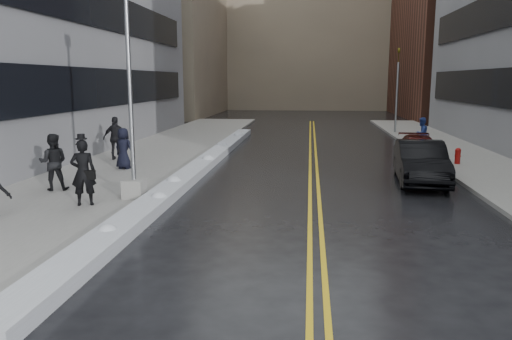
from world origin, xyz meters
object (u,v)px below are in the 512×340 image
(fire_hydrant, at_px, (458,155))
(traffic_signal, at_px, (397,87))
(pedestrian_c, at_px, (123,148))
(car_maroon, at_px, (419,149))
(lamppost, at_px, (131,124))
(car_black, at_px, (421,162))
(pedestrian_fedora, at_px, (83,173))
(pedestrian_d, at_px, (116,138))
(pedestrian_b, at_px, (53,162))
(pedestrian_east, at_px, (421,134))

(fire_hydrant, bearing_deg, traffic_signal, 92.05)
(pedestrian_c, height_order, car_maroon, pedestrian_c)
(lamppost, relative_size, car_black, 1.57)
(traffic_signal, bearing_deg, car_black, -96.26)
(traffic_signal, height_order, car_black, traffic_signal)
(pedestrian_fedora, distance_m, car_maroon, 15.72)
(fire_hydrant, height_order, traffic_signal, traffic_signal)
(pedestrian_d, bearing_deg, car_maroon, 179.13)
(lamppost, xyz_separation_m, pedestrian_fedora, (-1.17, -1.09, -1.38))
(pedestrian_b, distance_m, pedestrian_d, 6.74)
(pedestrian_b, xyz_separation_m, pedestrian_c, (0.84, 4.34, -0.10))
(lamppost, relative_size, pedestrian_d, 3.72)
(pedestrian_c, relative_size, pedestrian_east, 1.00)
(pedestrian_fedora, height_order, pedestrian_c, pedestrian_fedora)
(fire_hydrant, relative_size, pedestrian_c, 0.42)
(fire_hydrant, distance_m, car_maroon, 1.85)
(pedestrian_b, xyz_separation_m, car_black, (12.98, 3.35, -0.33))
(lamppost, distance_m, pedestrian_b, 3.53)
(traffic_signal, height_order, pedestrian_b, traffic_signal)
(fire_hydrant, bearing_deg, car_black, -122.62)
(car_black, bearing_deg, fire_hydrant, 62.06)
(fire_hydrant, height_order, car_black, car_black)
(car_black, bearing_deg, pedestrian_b, -160.86)
(traffic_signal, distance_m, car_black, 18.13)
(pedestrian_c, distance_m, pedestrian_east, 15.82)
(traffic_signal, bearing_deg, pedestrian_c, -129.91)
(pedestrian_fedora, distance_m, car_black, 12.21)
(fire_hydrant, bearing_deg, pedestrian_d, -178.36)
(pedestrian_fedora, relative_size, pedestrian_east, 1.15)
(pedestrian_fedora, xyz_separation_m, car_maroon, (11.97, 10.18, -0.52))
(car_black, bearing_deg, pedestrian_east, 82.65)
(fire_hydrant, xyz_separation_m, car_maroon, (-1.50, 1.09, 0.09))
(fire_hydrant, relative_size, pedestrian_fedora, 0.36)
(traffic_signal, bearing_deg, pedestrian_fedora, -119.32)
(pedestrian_fedora, xyz_separation_m, pedestrian_b, (-1.96, 1.91, -0.03))
(traffic_signal, xyz_separation_m, pedestrian_d, (-15.36, -14.46, -2.23))
(fire_hydrant, relative_size, pedestrian_d, 0.36)
(traffic_signal, relative_size, pedestrian_c, 3.43)
(car_maroon, bearing_deg, fire_hydrant, -32.02)
(pedestrian_fedora, relative_size, car_black, 0.41)
(traffic_signal, bearing_deg, pedestrian_d, -136.74)
(pedestrian_east, bearing_deg, traffic_signal, -133.17)
(fire_hydrant, height_order, pedestrian_d, pedestrian_d)
(pedestrian_b, xyz_separation_m, pedestrian_east, (14.78, 11.81, -0.10))
(pedestrian_c, distance_m, car_maroon, 13.68)
(pedestrian_fedora, relative_size, pedestrian_d, 0.98)
(pedestrian_b, height_order, pedestrian_east, pedestrian_b)
(fire_hydrant, xyz_separation_m, car_black, (-2.46, -3.84, 0.25))
(pedestrian_d, bearing_deg, car_black, 158.84)
(lamppost, xyz_separation_m, pedestrian_c, (-2.29, 5.15, -1.51))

